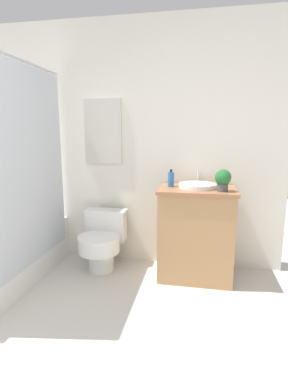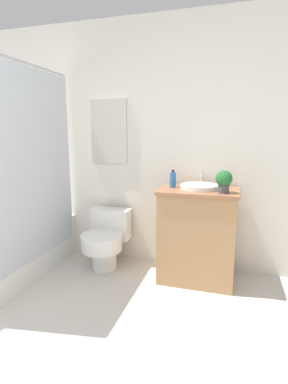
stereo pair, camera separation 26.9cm
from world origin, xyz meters
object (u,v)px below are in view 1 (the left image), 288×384
(toilet, at_px, (102,241))
(sink, at_px, (197,186))
(potted_plant, at_px, (223,179))
(soap_bottle, at_px, (171,179))

(toilet, height_order, sink, sink)
(toilet, relative_size, potted_plant, 3.04)
(toilet, bearing_deg, sink, 1.67)
(sink, bearing_deg, potted_plant, -31.70)
(sink, relative_size, soap_bottle, 2.34)
(sink, xyz_separation_m, soap_bottle, (-0.25, 0.01, 0.05))
(soap_bottle, xyz_separation_m, potted_plant, (0.47, -0.14, 0.04))
(soap_bottle, bearing_deg, toilet, -177.28)
(toilet, xyz_separation_m, sink, (0.94, 0.03, 0.60))
(toilet, bearing_deg, soap_bottle, 2.72)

